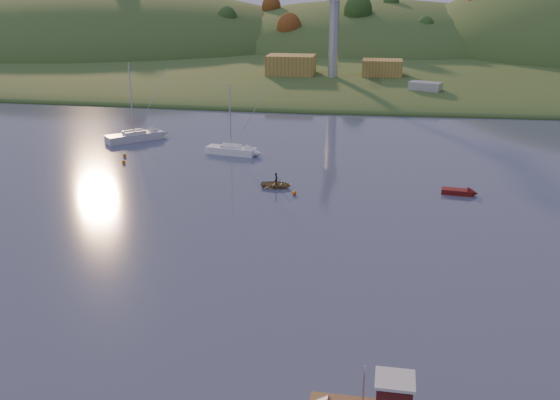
# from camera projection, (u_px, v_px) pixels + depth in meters

# --- Properties ---
(far_shore) EXTENTS (620.00, 220.00, 1.50)m
(far_shore) POSITION_uv_depth(u_px,v_px,m) (349.00, 46.00, 245.35)
(far_shore) COLOR #2D4A1D
(far_shore) RESTS_ON ground
(shore_slope) EXTENTS (640.00, 150.00, 7.00)m
(shore_slope) POSITION_uv_depth(u_px,v_px,m) (337.00, 66.00, 184.63)
(shore_slope) COLOR #2D4A1D
(shore_slope) RESTS_ON ground
(hill_left) EXTENTS (170.00, 140.00, 44.00)m
(hill_left) POSITION_uv_depth(u_px,v_px,m) (101.00, 50.00, 230.61)
(hill_left) COLOR #2D4A1D
(hill_left) RESTS_ON ground
(hill_center) EXTENTS (140.00, 120.00, 36.00)m
(hill_center) POSITION_uv_depth(u_px,v_px,m) (374.00, 51.00, 225.19)
(hill_center) COLOR #2D4A1D
(hill_center) RESTS_ON ground
(hillside_trees) EXTENTS (280.00, 50.00, 32.00)m
(hillside_trees) POSITION_uv_depth(u_px,v_px,m) (342.00, 58.00, 203.31)
(hillside_trees) COLOR #1D4217
(hillside_trees) RESTS_ON ground
(wharf) EXTENTS (42.00, 16.00, 2.40)m
(wharf) POSITION_uv_depth(u_px,v_px,m) (346.00, 83.00, 143.34)
(wharf) COLOR slate
(wharf) RESTS_ON ground
(shed_west) EXTENTS (11.00, 8.00, 4.80)m
(shed_west) POSITION_uv_depth(u_px,v_px,m) (291.00, 66.00, 145.02)
(shed_west) COLOR olive
(shed_west) RESTS_ON wharf
(shed_east) EXTENTS (9.00, 7.00, 4.00)m
(shed_east) POSITION_uv_depth(u_px,v_px,m) (382.00, 69.00, 142.99)
(shed_east) COLOR olive
(shed_east) RESTS_ON wharf
(dock_crane) EXTENTS (3.20, 28.00, 20.30)m
(dock_crane) POSITION_uv_depth(u_px,v_px,m) (334.00, 11.00, 135.22)
(dock_crane) COLOR #B7B7BC
(dock_crane) RESTS_ON wharf
(sailboat_near) EXTENTS (7.90, 7.64, 11.74)m
(sailboat_near) POSITION_uv_depth(u_px,v_px,m) (134.00, 136.00, 94.63)
(sailboat_near) COLOR silver
(sailboat_near) RESTS_ON ground
(sailboat_far) EXTENTS (7.35, 3.40, 9.81)m
(sailboat_far) POSITION_uv_depth(u_px,v_px,m) (231.00, 149.00, 87.21)
(sailboat_far) COLOR white
(sailboat_far) RESTS_ON ground
(canoe) EXTENTS (3.59, 2.57, 0.74)m
(canoe) POSITION_uv_depth(u_px,v_px,m) (276.00, 184.00, 72.86)
(canoe) COLOR #957F52
(canoe) RESTS_ON ground
(paddler) EXTENTS (0.36, 0.55, 1.51)m
(paddler) POSITION_uv_depth(u_px,v_px,m) (276.00, 181.00, 72.73)
(paddler) COLOR black
(paddler) RESTS_ON ground
(red_tender) EXTENTS (4.14, 1.88, 1.36)m
(red_tender) POSITION_uv_depth(u_px,v_px,m) (464.00, 192.00, 70.31)
(red_tender) COLOR #5E100D
(red_tender) RESTS_ON ground
(work_vessel) EXTENTS (15.77, 10.25, 3.82)m
(work_vessel) POSITION_uv_depth(u_px,v_px,m) (425.00, 94.00, 127.72)
(work_vessel) COLOR slate
(work_vessel) RESTS_ON ground
(buoy_1) EXTENTS (0.50, 0.50, 0.50)m
(buoy_1) POSITION_uv_depth(u_px,v_px,m) (294.00, 193.00, 70.21)
(buoy_1) COLOR orange
(buoy_1) RESTS_ON ground
(buoy_2) EXTENTS (0.50, 0.50, 0.50)m
(buoy_2) POSITION_uv_depth(u_px,v_px,m) (124.00, 162.00, 82.53)
(buoy_2) COLOR orange
(buoy_2) RESTS_ON ground
(buoy_3) EXTENTS (0.50, 0.50, 0.50)m
(buoy_3) POSITION_uv_depth(u_px,v_px,m) (125.00, 155.00, 85.80)
(buoy_3) COLOR orange
(buoy_3) RESTS_ON ground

